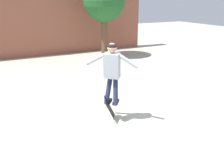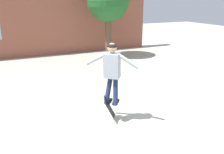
% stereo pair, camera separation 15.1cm
% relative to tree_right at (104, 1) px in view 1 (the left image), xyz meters
% --- Properties ---
extents(ground_plane, '(40.00, 40.00, 0.00)m').
position_rel_tree_right_xyz_m(ground_plane, '(-2.86, -6.12, -2.64)').
color(ground_plane, '#B2AD9E').
extents(building_backdrop, '(12.13, 0.52, 4.23)m').
position_rel_tree_right_xyz_m(building_backdrop, '(-2.87, 1.73, -0.90)').
color(building_backdrop, '#93513D').
rests_on(building_backdrop, ground_plane).
extents(tree_right, '(1.99, 1.99, 3.68)m').
position_rel_tree_right_xyz_m(tree_right, '(0.00, 0.00, 0.00)').
color(tree_right, brown).
rests_on(tree_right, ground_plane).
extents(skater, '(0.97, 0.90, 1.43)m').
position_rel_tree_right_xyz_m(skater, '(-2.75, -6.30, -1.37)').
color(skater, '#9EA8B2').
extents(skateboard_flipping, '(0.49, 0.49, 0.81)m').
position_rel_tree_right_xyz_m(skateboard_flipping, '(-2.79, -6.26, -2.37)').
color(skateboard_flipping, black).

